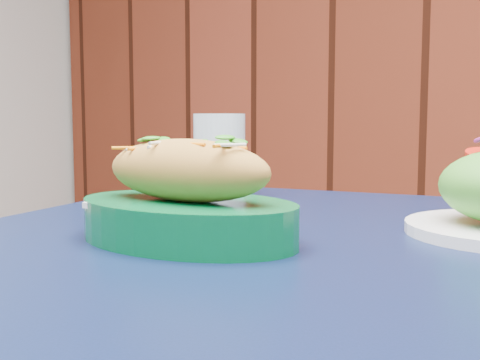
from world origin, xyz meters
The scene contains 3 objects.
cafe_table centered at (0.09, 1.21, 0.66)m, with size 0.95×0.95×0.75m.
banh_mi_basket centered at (-0.01, 1.13, 0.79)m, with size 0.25×0.17×0.11m.
water_glass centered at (-0.19, 1.41, 0.82)m, with size 0.08×0.08×0.13m, color silver.
Camera 1 is at (0.38, 0.67, 0.88)m, focal length 45.00 mm.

